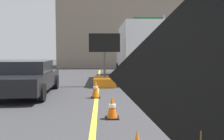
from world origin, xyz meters
name	(u,v)px	position (x,y,z in m)	size (l,w,h in m)	color
lane_center_stripe	(94,126)	(0.00, 6.00, 0.00)	(0.14, 36.00, 0.01)	yellow
roadwork_sign	(202,82)	(1.06, 2.46, 1.47)	(1.61, 0.33, 2.33)	#593819
arrow_board_trailer	(105,77)	(0.34, 12.88, 0.48)	(1.60, 1.80, 2.70)	orange
box_truck	(139,51)	(2.65, 16.18, 1.85)	(2.62, 7.70, 3.42)	black
pickup_car	(27,78)	(-2.88, 10.46, 0.70)	(2.18, 4.76, 1.38)	black
highway_guide_sign	(155,33)	(4.84, 21.59, 3.42)	(2.79, 0.18, 5.00)	gray
far_building_block	(135,24)	(4.22, 30.06, 5.13)	(17.78, 7.03, 10.27)	gray
traffic_cone_mid_lane	(112,107)	(0.47, 6.66, 0.29)	(0.36, 0.36, 0.59)	black
traffic_cone_far_lane	(95,89)	(-0.04, 9.58, 0.35)	(0.36, 0.36, 0.71)	black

